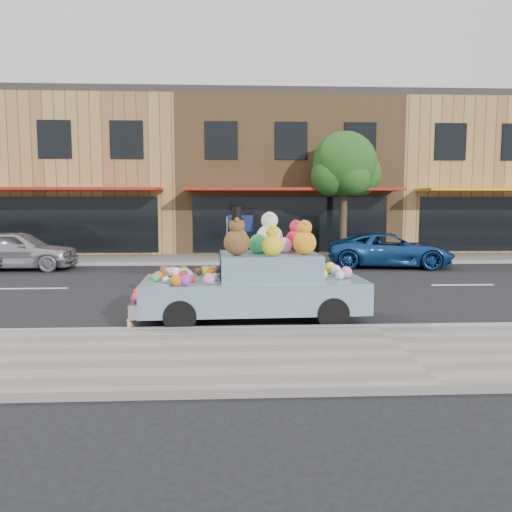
{
  "coord_description": "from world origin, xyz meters",
  "views": [
    {
      "loc": [
        -2.59,
        -13.75,
        2.33
      ],
      "look_at": [
        -2.09,
        -3.61,
        1.25
      ],
      "focal_mm": 35.0,
      "sensor_mm": 36.0,
      "label": 1
    }
  ],
  "objects": [
    {
      "name": "ground",
      "position": [
        0.0,
        0.0,
        0.0
      ],
      "size": [
        120.0,
        120.0,
        0.0
      ],
      "primitive_type": "plane",
      "color": "black",
      "rests_on": "ground"
    },
    {
      "name": "far_sidewalk",
      "position": [
        0.0,
        6.5,
        0.06
      ],
      "size": [
        60.0,
        3.0,
        0.12
      ],
      "primitive_type": "cube",
      "color": "gray",
      "rests_on": "ground"
    },
    {
      "name": "storefront_right",
      "position": [
        10.0,
        11.97,
        3.64
      ],
      "size": [
        10.0,
        9.8,
        7.3
      ],
      "color": "#AD8348",
      "rests_on": "ground"
    },
    {
      "name": "near_sidewalk",
      "position": [
        0.0,
        -6.5,
        0.06
      ],
      "size": [
        60.0,
        3.0,
        0.12
      ],
      "primitive_type": "cube",
      "color": "gray",
      "rests_on": "ground"
    },
    {
      "name": "storefront_left",
      "position": [
        -10.0,
        11.97,
        3.64
      ],
      "size": [
        10.0,
        9.8,
        7.3
      ],
      "color": "#AD8348",
      "rests_on": "ground"
    },
    {
      "name": "far_kerb",
      "position": [
        0.0,
        5.0,
        0.07
      ],
      "size": [
        60.0,
        0.12,
        0.13
      ],
      "primitive_type": "cube",
      "color": "gray",
      "rests_on": "ground"
    },
    {
      "name": "near_kerb",
      "position": [
        0.0,
        -5.0,
        0.07
      ],
      "size": [
        60.0,
        0.12,
        0.13
      ],
      "primitive_type": "cube",
      "color": "gray",
      "rests_on": "ground"
    },
    {
      "name": "storefront_mid",
      "position": [
        0.0,
        11.97,
        3.64
      ],
      "size": [
        10.0,
        9.8,
        7.3
      ],
      "color": "olive",
      "rests_on": "ground"
    },
    {
      "name": "car_blue",
      "position": [
        3.19,
        4.12,
        0.62
      ],
      "size": [
        4.74,
        2.72,
        1.24
      ],
      "primitive_type": "imported",
      "rotation": [
        0.0,
        0.0,
        1.42
      ],
      "color": "navy",
      "rests_on": "ground"
    },
    {
      "name": "street_tree",
      "position": [
        2.03,
        6.55,
        3.69
      ],
      "size": [
        3.0,
        2.7,
        5.22
      ],
      "color": "#38281C",
      "rests_on": "ground"
    },
    {
      "name": "art_car",
      "position": [
        -2.13,
        -4.04,
        0.79
      ],
      "size": [
        4.55,
        1.92,
        2.26
      ],
      "rotation": [
        0.0,
        0.0,
        0.04
      ],
      "color": "black",
      "rests_on": "ground"
    },
    {
      "name": "car_silver",
      "position": [
        -10.12,
        3.98,
        0.7
      ],
      "size": [
        4.12,
        1.67,
        1.4
      ],
      "primitive_type": "imported",
      "rotation": [
        0.0,
        0.0,
        1.57
      ],
      "color": "#B1B1B6",
      "rests_on": "ground"
    }
  ]
}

